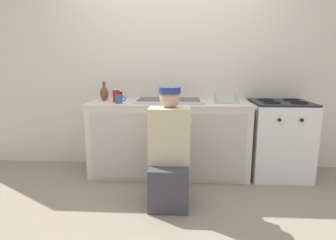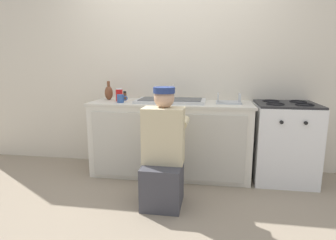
{
  "view_description": "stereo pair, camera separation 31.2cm",
  "coord_description": "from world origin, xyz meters",
  "px_view_note": "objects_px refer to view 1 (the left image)",
  "views": [
    {
      "loc": [
        0.18,
        -2.95,
        1.31
      ],
      "look_at": [
        0.0,
        0.1,
        0.7
      ],
      "focal_mm": 30.0,
      "sensor_mm": 36.0,
      "label": 1
    },
    {
      "loc": [
        0.49,
        -2.92,
        1.31
      ],
      "look_at": [
        0.0,
        0.1,
        0.7
      ],
      "focal_mm": 30.0,
      "sensor_mm": 36.0,
      "label": 2
    }
  ],
  "objects_px": {
    "dish_rack_tray": "(226,100)",
    "vase_decorative": "(104,93)",
    "spice_bottle_pepper": "(121,96)",
    "coffee_mug": "(119,99)",
    "soda_cup_red": "(116,95)",
    "sink_double_basin": "(169,100)",
    "plumber_person": "(169,157)",
    "stove_range": "(279,139)"
  },
  "relations": [
    {
      "from": "spice_bottle_pepper",
      "to": "coffee_mug",
      "type": "distance_m",
      "value": 0.28
    },
    {
      "from": "stove_range",
      "to": "spice_bottle_pepper",
      "type": "bearing_deg",
      "value": 175.93
    },
    {
      "from": "stove_range",
      "to": "spice_bottle_pepper",
      "type": "distance_m",
      "value": 1.95
    },
    {
      "from": "soda_cup_red",
      "to": "stove_range",
      "type": "bearing_deg",
      "value": 0.23
    },
    {
      "from": "dish_rack_tray",
      "to": "plumber_person",
      "type": "bearing_deg",
      "value": -128.84
    },
    {
      "from": "spice_bottle_pepper",
      "to": "vase_decorative",
      "type": "distance_m",
      "value": 0.2
    },
    {
      "from": "soda_cup_red",
      "to": "plumber_person",
      "type": "bearing_deg",
      "value": -48.49
    },
    {
      "from": "dish_rack_tray",
      "to": "vase_decorative",
      "type": "bearing_deg",
      "value": 176.6
    },
    {
      "from": "dish_rack_tray",
      "to": "soda_cup_red",
      "type": "bearing_deg",
      "value": -179.42
    },
    {
      "from": "vase_decorative",
      "to": "soda_cup_red",
      "type": "bearing_deg",
      "value": -30.46
    },
    {
      "from": "sink_double_basin",
      "to": "dish_rack_tray",
      "type": "height_order",
      "value": "sink_double_basin"
    },
    {
      "from": "dish_rack_tray",
      "to": "spice_bottle_pepper",
      "type": "bearing_deg",
      "value": 174.16
    },
    {
      "from": "vase_decorative",
      "to": "dish_rack_tray",
      "type": "bearing_deg",
      "value": -3.4
    },
    {
      "from": "dish_rack_tray",
      "to": "soda_cup_red",
      "type": "height_order",
      "value": "soda_cup_red"
    },
    {
      "from": "dish_rack_tray",
      "to": "vase_decorative",
      "type": "distance_m",
      "value": 1.46
    },
    {
      "from": "plumber_person",
      "to": "stove_range",
      "type": "bearing_deg",
      "value": 31.43
    },
    {
      "from": "plumber_person",
      "to": "dish_rack_tray",
      "type": "xyz_separation_m",
      "value": [
        0.62,
        0.77,
        0.44
      ]
    },
    {
      "from": "sink_double_basin",
      "to": "spice_bottle_pepper",
      "type": "relative_size",
      "value": 7.62
    },
    {
      "from": "soda_cup_red",
      "to": "coffee_mug",
      "type": "bearing_deg",
      "value": -64.78
    },
    {
      "from": "plumber_person",
      "to": "sink_double_basin",
      "type": "bearing_deg",
      "value": 93.37
    },
    {
      "from": "sink_double_basin",
      "to": "vase_decorative",
      "type": "height_order",
      "value": "vase_decorative"
    },
    {
      "from": "plumber_person",
      "to": "coffee_mug",
      "type": "xyz_separation_m",
      "value": [
        -0.61,
        0.62,
        0.46
      ]
    },
    {
      "from": "vase_decorative",
      "to": "coffee_mug",
      "type": "xyz_separation_m",
      "value": [
        0.23,
        -0.23,
        -0.04
      ]
    },
    {
      "from": "plumber_person",
      "to": "spice_bottle_pepper",
      "type": "bearing_deg",
      "value": 125.67
    },
    {
      "from": "spice_bottle_pepper",
      "to": "soda_cup_red",
      "type": "distance_m",
      "value": 0.15
    },
    {
      "from": "coffee_mug",
      "to": "soda_cup_red",
      "type": "bearing_deg",
      "value": 115.22
    },
    {
      "from": "soda_cup_red",
      "to": "sink_double_basin",
      "type": "bearing_deg",
      "value": 0.91
    },
    {
      "from": "soda_cup_red",
      "to": "vase_decorative",
      "type": "bearing_deg",
      "value": 149.54
    },
    {
      "from": "dish_rack_tray",
      "to": "coffee_mug",
      "type": "relative_size",
      "value": 2.22
    },
    {
      "from": "sink_double_basin",
      "to": "coffee_mug",
      "type": "bearing_deg",
      "value": -165.84
    },
    {
      "from": "spice_bottle_pepper",
      "to": "plumber_person",
      "type": "bearing_deg",
      "value": -54.33
    },
    {
      "from": "stove_range",
      "to": "dish_rack_tray",
      "type": "height_order",
      "value": "dish_rack_tray"
    },
    {
      "from": "stove_range",
      "to": "sink_double_basin",
      "type": "bearing_deg",
      "value": 179.9
    },
    {
      "from": "sink_double_basin",
      "to": "vase_decorative",
      "type": "distance_m",
      "value": 0.8
    },
    {
      "from": "sink_double_basin",
      "to": "coffee_mug",
      "type": "distance_m",
      "value": 0.58
    },
    {
      "from": "sink_double_basin",
      "to": "soda_cup_red",
      "type": "bearing_deg",
      "value": -179.09
    },
    {
      "from": "plumber_person",
      "to": "vase_decorative",
      "type": "relative_size",
      "value": 4.8
    },
    {
      "from": "sink_double_basin",
      "to": "spice_bottle_pepper",
      "type": "distance_m",
      "value": 0.61
    },
    {
      "from": "spice_bottle_pepper",
      "to": "coffee_mug",
      "type": "height_order",
      "value": "spice_bottle_pepper"
    },
    {
      "from": "plumber_person",
      "to": "vase_decorative",
      "type": "xyz_separation_m",
      "value": [
        -0.84,
        0.85,
        0.5
      ]
    },
    {
      "from": "sink_double_basin",
      "to": "plumber_person",
      "type": "xyz_separation_m",
      "value": [
        0.04,
        -0.76,
        -0.43
      ]
    },
    {
      "from": "stove_range",
      "to": "soda_cup_red",
      "type": "bearing_deg",
      "value": -179.77
    }
  ]
}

